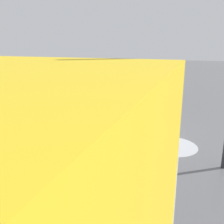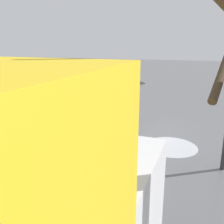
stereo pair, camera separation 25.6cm
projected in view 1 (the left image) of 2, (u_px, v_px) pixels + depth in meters
The scene contains 9 objects.
ground_plane at pixel (135, 130), 10.25m from camera, with size 90.00×90.00×0.00m, color #5B5B5E.
slush_patch_near_cluster at pixel (125, 194), 5.89m from camera, with size 1.50×1.50×0.01m, color silver.
slush_patch_under_van at pixel (171, 146), 8.67m from camera, with size 1.82×1.82×0.01m, color #ADAFB5.
cargo_van_parked_right at pixel (59, 99), 10.59m from camera, with size 2.43×5.45×2.60m.
shopping_cart_vendor at pixel (125, 120), 9.64m from camera, with size 0.80×0.96×1.04m.
hand_dolly_boxes at pixel (107, 111), 9.76m from camera, with size 0.69×0.82×1.52m.
pedestrian_pink_side at pixel (112, 88), 10.69m from camera, with size 1.04×1.04×2.15m.
pedestrian_black_side at pixel (131, 90), 10.23m from camera, with size 1.04×1.04×2.15m.
pedestrian_white_side at pixel (90, 99), 8.72m from camera, with size 1.04×1.04×2.15m.
Camera 1 is at (-2.24, 9.46, 3.46)m, focal length 39.96 mm.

